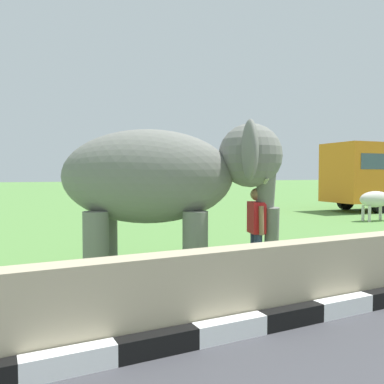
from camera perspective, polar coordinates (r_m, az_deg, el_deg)
name	(u,v)px	position (r m, az deg, el deg)	size (l,w,h in m)	color
barrier_parapet	(156,299)	(4.66, -5.21, -15.05)	(28.00, 0.36, 1.00)	tan
elephant	(168,179)	(7.24, -3.47, 1.94)	(4.02, 3.28, 2.83)	slate
person_handler	(256,227)	(7.52, 9.20, -5.00)	(0.34, 0.63, 1.66)	navy
cow_mid	(376,200)	(17.99, 24.87, -1.02)	(1.92, 0.79, 1.23)	beige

